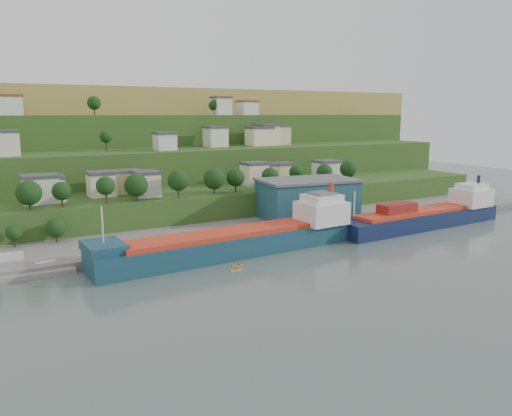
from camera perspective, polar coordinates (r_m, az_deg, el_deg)
ground at (r=119.69m, az=-1.86°, el=-6.63°), size 500.00×500.00×0.00m
quay at (r=152.60m, az=0.01°, el=-2.79°), size 220.00×26.00×4.00m
hillside at (r=277.66m, az=-18.02°, el=2.85°), size 360.00×210.93×96.00m
cargo_ship_near at (r=129.35m, az=-1.76°, el=-3.92°), size 73.35×15.91×18.70m
cargo_ship_far at (r=168.97m, az=18.89°, el=-1.10°), size 63.95×13.59×17.26m
warehouse at (r=164.28m, az=5.88°, el=1.13°), size 33.00×22.48×12.80m
caravan at (r=130.23m, az=-26.18°, el=-5.19°), size 5.49×2.52×2.51m
dinghy at (r=125.89m, az=-22.90°, el=-5.85°), size 4.51×2.39×0.86m
kayak_orange at (r=119.52m, az=-2.01°, el=-6.54°), size 3.11×0.71×0.77m
kayak_yellow at (r=116.24m, az=-2.25°, el=-7.06°), size 2.89×0.70×0.72m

